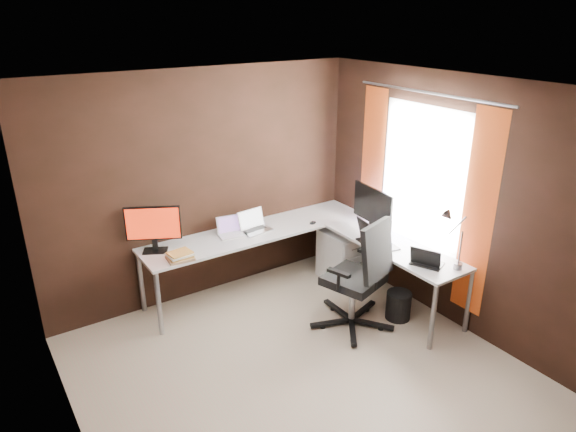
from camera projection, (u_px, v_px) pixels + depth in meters
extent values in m
cube|color=tan|center=(299.00, 372.00, 4.60)|extent=(3.60, 3.60, 0.00)
cube|color=white|center=(301.00, 88.00, 3.67)|extent=(3.60, 3.60, 0.00)
cube|color=black|center=(205.00, 187.00, 5.53)|extent=(3.60, 0.00, 2.50)
cube|color=black|center=(492.00, 366.00, 2.75)|extent=(3.60, 0.00, 2.50)
cube|color=black|center=(64.00, 314.00, 3.21)|extent=(0.00, 3.60, 2.50)
cube|color=black|center=(449.00, 203.00, 5.06)|extent=(0.00, 3.60, 2.50)
cube|color=white|center=(424.00, 175.00, 5.25)|extent=(0.00, 1.00, 1.30)
cube|color=#D65219|center=(478.00, 216.00, 4.75)|extent=(0.01, 0.35, 2.00)
cube|color=#D65219|center=(372.00, 176.00, 5.86)|extent=(0.01, 0.35, 2.00)
cylinder|color=slate|center=(429.00, 93.00, 4.92)|extent=(0.02, 1.90, 0.02)
cube|color=silver|center=(258.00, 231.00, 5.74)|extent=(2.65, 0.60, 0.03)
cube|color=silver|center=(396.00, 246.00, 5.40)|extent=(0.60, 1.65, 0.03)
cylinder|color=slate|center=(159.00, 304.00, 5.01)|extent=(0.05, 0.05, 0.70)
cylinder|color=slate|center=(141.00, 282.00, 5.42)|extent=(0.05, 0.05, 0.70)
cylinder|color=slate|center=(433.00, 317.00, 4.79)|extent=(0.05, 0.05, 0.70)
cylinder|color=slate|center=(469.00, 301.00, 5.06)|extent=(0.05, 0.05, 0.70)
cylinder|color=slate|center=(333.00, 228.00, 6.74)|extent=(0.05, 0.05, 0.70)
cube|color=silver|center=(342.00, 255.00, 6.11)|extent=(0.42, 0.50, 0.60)
cube|color=black|center=(156.00, 251.00, 5.23)|extent=(0.29, 0.25, 0.01)
cube|color=black|center=(155.00, 244.00, 5.23)|extent=(0.06, 0.06, 0.11)
cube|color=black|center=(153.00, 223.00, 5.14)|extent=(0.50, 0.28, 0.35)
cube|color=red|center=(153.00, 224.00, 5.12)|extent=(0.47, 0.25, 0.32)
cube|color=black|center=(372.00, 232.00, 5.67)|extent=(0.17, 0.26, 0.01)
cube|color=black|center=(371.00, 227.00, 5.64)|extent=(0.04, 0.06, 0.11)
cube|color=black|center=(373.00, 206.00, 5.54)|extent=(0.08, 0.64, 0.40)
cube|color=#2C3AC5|center=(374.00, 205.00, 5.55)|extent=(0.06, 0.61, 0.37)
cube|color=silver|center=(232.00, 235.00, 5.60)|extent=(0.32, 0.25, 0.02)
cube|color=silver|center=(230.00, 224.00, 5.63)|extent=(0.30, 0.10, 0.18)
cube|color=#744E91|center=(230.00, 224.00, 5.63)|extent=(0.26, 0.09, 0.16)
cube|color=silver|center=(256.00, 230.00, 5.71)|extent=(0.36, 0.27, 0.02)
cube|color=silver|center=(251.00, 219.00, 5.73)|extent=(0.34, 0.10, 0.21)
cube|color=white|center=(251.00, 219.00, 5.73)|extent=(0.30, 0.08, 0.18)
cube|color=black|center=(378.00, 244.00, 5.38)|extent=(0.35, 0.46, 0.02)
cube|color=black|center=(370.00, 234.00, 5.28)|extent=(0.14, 0.42, 0.26)
cube|color=#161E34|center=(370.00, 234.00, 5.29)|extent=(0.12, 0.37, 0.22)
cube|color=black|center=(427.00, 263.00, 4.97)|extent=(0.31, 0.35, 0.02)
cube|color=black|center=(425.00, 257.00, 4.87)|extent=(0.17, 0.29, 0.18)
cube|color=#AA4261|center=(426.00, 257.00, 4.87)|extent=(0.15, 0.25, 0.16)
cube|color=tan|center=(180.00, 258.00, 5.06)|extent=(0.27, 0.22, 0.03)
cube|color=gold|center=(180.00, 256.00, 5.05)|extent=(0.23, 0.18, 0.02)
cube|color=white|center=(180.00, 254.00, 5.04)|extent=(0.25, 0.20, 0.02)
cube|color=gold|center=(180.00, 253.00, 5.04)|extent=(0.24, 0.20, 0.02)
ellipsoid|color=black|center=(188.00, 256.00, 5.10)|extent=(0.09, 0.06, 0.03)
ellipsoid|color=black|center=(313.00, 223.00, 5.89)|extent=(0.10, 0.08, 0.03)
cylinder|color=slate|center=(458.00, 266.00, 4.87)|extent=(0.08, 0.08, 0.06)
cylinder|color=slate|center=(460.00, 248.00, 4.80)|extent=(0.02, 0.02, 0.32)
cylinder|color=slate|center=(457.00, 226.00, 4.71)|extent=(0.02, 0.18, 0.24)
cone|color=slate|center=(449.00, 216.00, 4.71)|extent=(0.10, 0.13, 0.13)
cylinder|color=slate|center=(352.00, 300.00, 5.22)|extent=(0.07, 0.07, 0.42)
cube|color=black|center=(353.00, 279.00, 5.12)|extent=(0.64, 0.64, 0.09)
cube|color=black|center=(377.00, 251.00, 4.84)|extent=(0.48, 0.26, 0.55)
cylinder|color=black|center=(398.00, 305.00, 5.36)|extent=(0.31, 0.31, 0.30)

